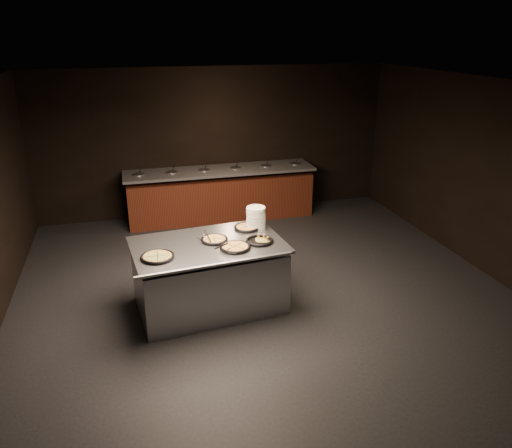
% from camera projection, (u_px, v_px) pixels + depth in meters
% --- Properties ---
extents(room, '(7.02, 8.02, 2.92)m').
position_uv_depth(room, '(273.00, 207.00, 6.32)').
color(room, black).
rests_on(room, ground).
extents(salad_bar, '(3.70, 0.83, 1.18)m').
position_uv_depth(salad_bar, '(221.00, 197.00, 9.89)').
color(salad_bar, '#5E2716').
rests_on(salad_bar, ground).
extents(serving_counter, '(2.07, 1.44, 0.94)m').
position_uv_depth(serving_counter, '(209.00, 277.00, 6.68)').
color(serving_counter, '#B3B5BA').
rests_on(serving_counter, ground).
extents(plate_stack, '(0.27, 0.27, 0.30)m').
position_uv_depth(plate_stack, '(256.00, 218.00, 6.98)').
color(plate_stack, white).
rests_on(plate_stack, serving_counter).
extents(pan_veggie_whole, '(0.42, 0.42, 0.04)m').
position_uv_depth(pan_veggie_whole, '(157.00, 257.00, 6.08)').
color(pan_veggie_whole, black).
rests_on(pan_veggie_whole, serving_counter).
extents(pan_cheese_whole, '(0.36, 0.36, 0.04)m').
position_uv_depth(pan_cheese_whole, '(214.00, 239.00, 6.58)').
color(pan_cheese_whole, black).
rests_on(pan_cheese_whole, serving_counter).
extents(pan_cheese_slices_a, '(0.36, 0.36, 0.04)m').
position_uv_depth(pan_cheese_slices_a, '(247.00, 227.00, 6.98)').
color(pan_cheese_slices_a, black).
rests_on(pan_cheese_slices_a, serving_counter).
extents(pan_cheese_slices_b, '(0.40, 0.40, 0.04)m').
position_uv_depth(pan_cheese_slices_b, '(235.00, 247.00, 6.35)').
color(pan_cheese_slices_b, black).
rests_on(pan_cheese_slices_b, serving_counter).
extents(pan_veggie_slices, '(0.36, 0.36, 0.04)m').
position_uv_depth(pan_veggie_slices, '(260.00, 241.00, 6.54)').
color(pan_veggie_slices, black).
rests_on(pan_veggie_slices, serving_counter).
extents(server_left, '(0.15, 0.29, 0.15)m').
position_uv_depth(server_left, '(206.00, 237.00, 6.54)').
color(server_left, '#B3B5BA').
rests_on(server_left, serving_counter).
extents(server_right, '(0.28, 0.17, 0.14)m').
position_uv_depth(server_right, '(225.00, 248.00, 6.20)').
color(server_right, '#B3B5BA').
rests_on(server_right, serving_counter).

